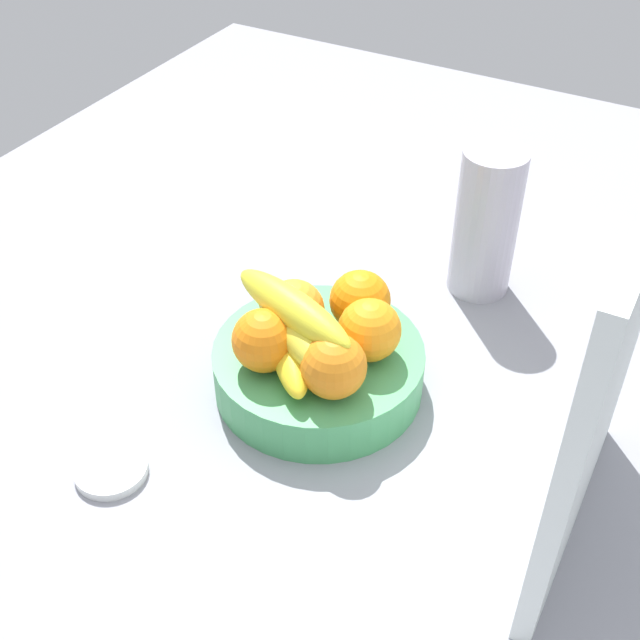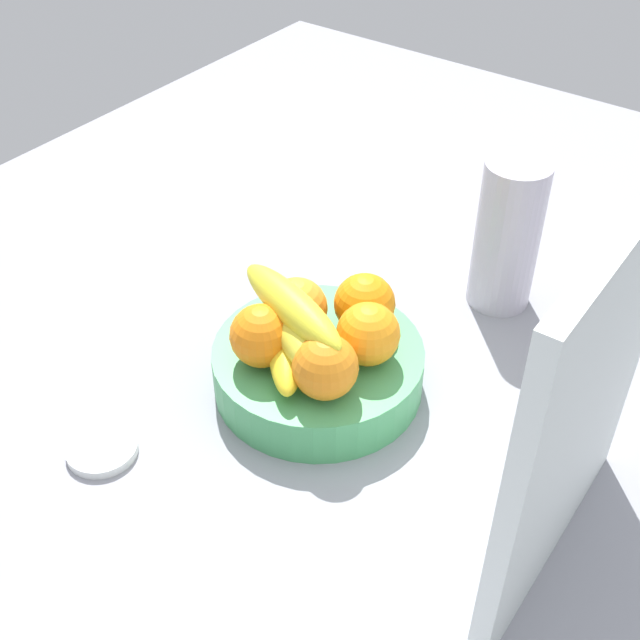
# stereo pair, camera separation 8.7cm
# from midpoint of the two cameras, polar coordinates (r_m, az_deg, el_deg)

# --- Properties ---
(ground_plane) EXTENTS (1.80, 1.40, 0.03)m
(ground_plane) POSITION_cam_midpoint_polar(r_m,az_deg,el_deg) (0.97, -3.27, -4.98)
(ground_plane) COLOR gray
(fruit_bowl) EXTENTS (0.23, 0.23, 0.05)m
(fruit_bowl) POSITION_cam_midpoint_polar(r_m,az_deg,el_deg) (0.94, -2.66, -3.26)
(fruit_bowl) COLOR #459D5D
(fruit_bowl) RESTS_ON ground_plane
(orange_front_left) EXTENTS (0.07, 0.07, 0.07)m
(orange_front_left) POSITION_cam_midpoint_polar(r_m,az_deg,el_deg) (0.93, 0.06, 1.24)
(orange_front_left) COLOR orange
(orange_front_left) RESTS_ON fruit_bowl
(orange_front_right) EXTENTS (0.07, 0.07, 0.07)m
(orange_front_right) POSITION_cam_midpoint_polar(r_m,az_deg,el_deg) (0.92, -4.53, 0.58)
(orange_front_right) COLOR orange
(orange_front_right) RESTS_ON fruit_bowl
(orange_center) EXTENTS (0.07, 0.07, 0.07)m
(orange_center) POSITION_cam_midpoint_polar(r_m,az_deg,el_deg) (0.88, -6.66, -1.50)
(orange_center) COLOR orange
(orange_center) RESTS_ON fruit_bowl
(orange_back_left) EXTENTS (0.07, 0.07, 0.07)m
(orange_back_left) POSITION_cam_midpoint_polar(r_m,az_deg,el_deg) (0.85, -2.02, -3.28)
(orange_back_left) COLOR orange
(orange_back_left) RESTS_ON fruit_bowl
(orange_back_right) EXTENTS (0.07, 0.07, 0.07)m
(orange_back_right) POSITION_cam_midpoint_polar(r_m,az_deg,el_deg) (0.89, 0.58, -0.80)
(orange_back_right) COLOR orange
(orange_back_right) RESTS_ON fruit_bowl
(banana_bunch) EXTENTS (0.16, 0.17, 0.08)m
(banana_bunch) POSITION_cam_midpoint_polar(r_m,az_deg,el_deg) (0.89, -4.80, -0.56)
(banana_bunch) COLOR yellow
(banana_bunch) RESTS_ON fruit_bowl
(cutting_board) EXTENTS (0.28, 0.02, 0.36)m
(cutting_board) POSITION_cam_midpoint_polar(r_m,az_deg,el_deg) (0.72, 15.50, -4.68)
(cutting_board) COLOR white
(cutting_board) RESTS_ON ground_plane
(thermos_tumbler) EXTENTS (0.08, 0.08, 0.20)m
(thermos_tumbler) POSITION_cam_midpoint_polar(r_m,az_deg,el_deg) (1.05, 8.91, 6.46)
(thermos_tumbler) COLOR #B5AEBD
(thermos_tumbler) RESTS_ON ground_plane
(jar_lid) EXTENTS (0.07, 0.07, 0.01)m
(jar_lid) POSITION_cam_midpoint_polar(r_m,az_deg,el_deg) (0.90, -16.78, -9.84)
(jar_lid) COLOR silver
(jar_lid) RESTS_ON ground_plane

